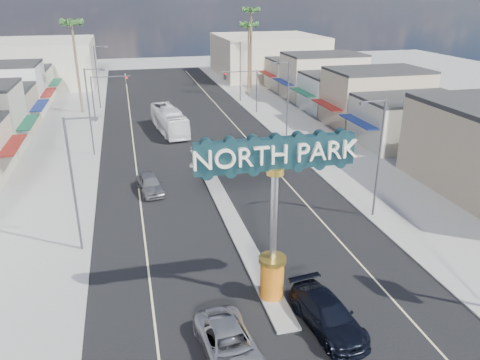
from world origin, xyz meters
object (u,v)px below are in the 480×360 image
palm_right_far (251,15)px  car_parked_left (150,184)px  streetlight_r_far (239,69)px  palm_right_mid (249,29)px  gateway_sign (274,201)px  suv_right (328,315)px  streetlight_l_near (75,179)px  city_bus (169,120)px  suv_left (229,344)px  traffic_signal_right (244,83)px  traffic_signal_left (107,90)px  palm_left_far (72,28)px  streetlight_l_mid (91,108)px  streetlight_r_mid (286,98)px  streetlight_l_far (98,74)px  streetlight_r_near (378,153)px

palm_right_far → car_parked_left: bearing=-115.4°
streetlight_r_far → palm_right_mid: (2.57, 4.00, 5.54)m
gateway_sign → suv_right: size_ratio=1.70×
streetlight_l_near → city_bus: (8.43, 27.11, -3.60)m
streetlight_l_near → palm_right_mid: bearing=63.0°
suv_left → suv_right: bearing=3.7°
palm_right_far → suv_left: bearing=-106.0°
traffic_signal_right → palm_right_mid: bearing=72.4°
car_parked_left → traffic_signal_left: bearing=91.0°
streetlight_l_near → streetlight_r_far: (20.87, 42.00, 0.00)m
streetlight_r_far → palm_left_far: (-23.43, -2.00, 6.43)m
palm_right_far → suv_right: bearing=-101.7°
streetlight_l_near → car_parked_left: bearing=60.9°
streetlight_l_mid → car_parked_left: streetlight_l_mid is taller
suv_right → palm_right_mid: bearing=71.6°
palm_left_far → city_bus: (11.00, -12.89, -10.03)m
streetlight_r_mid → palm_right_far: size_ratio=0.64×
streetlight_l_far → suv_left: size_ratio=1.74×
streetlight_l_mid → city_bus: streetlight_l_mid is taller
streetlight_r_mid → palm_right_mid: (2.57, 26.00, 5.54)m
car_parked_left → city_bus: 18.67m
palm_right_mid → city_bus: size_ratio=1.15×
traffic_signal_right → streetlight_r_mid: streetlight_r_mid is taller
streetlight_l_far → city_bus: 17.48m
palm_left_far → suv_right: palm_left_far is taller
car_parked_left → streetlight_l_far: bearing=91.2°
traffic_signal_left → streetlight_r_mid: 24.11m
streetlight_l_mid → suv_left: size_ratio=1.74×
palm_right_far → suv_right: size_ratio=2.62×
streetlight_l_near → car_parked_left: size_ratio=2.00×
car_parked_left → city_bus: size_ratio=0.43×
car_parked_left → city_bus: city_bus is taller
streetlight_l_far → suv_right: streetlight_l_far is taller
gateway_sign → suv_left: bearing=-130.4°
suv_left → traffic_signal_right: bearing=69.5°
gateway_sign → car_parked_left: bearing=108.2°
city_bus → palm_left_far: bearing=123.2°
streetlight_r_far → palm_right_far: palm_right_far is taller
palm_right_mid → suv_right: 58.92m
streetlight_l_near → streetlight_r_far: same height
car_parked_left → streetlight_r_near: bearing=-36.0°
palm_right_far → suv_left: size_ratio=2.72×
streetlight_r_mid → streetlight_l_mid: bearing=180.0°
streetlight_l_near → palm_right_far: size_ratio=0.64×
gateway_sign → streetlight_r_far: size_ratio=1.02×
traffic_signal_right → streetlight_r_far: 8.14m
city_bus → suv_right: bearing=-91.3°
streetlight_l_near → streetlight_l_mid: 20.00m
suv_right → streetlight_r_mid: bearing=67.4°
streetlight_l_far → streetlight_r_far: (20.87, 0.00, 0.00)m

